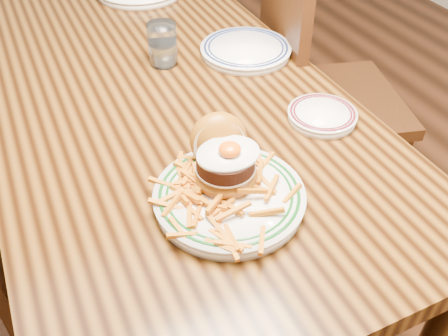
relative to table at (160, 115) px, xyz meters
name	(u,v)px	position (x,y,z in m)	size (l,w,h in m)	color
floor	(175,269)	(0.00, 0.00, -0.66)	(6.00, 6.00, 0.00)	black
table	(160,115)	(0.00, 0.00, 0.00)	(0.85, 1.60, 0.75)	black
chair_right	(314,91)	(0.58, 0.11, -0.14)	(0.56, 0.56, 0.97)	#40220D
main_plate	(227,183)	(-0.01, -0.44, 0.13)	(0.29, 0.31, 0.14)	white
side_plate	(322,115)	(0.30, -0.30, 0.10)	(0.16, 0.16, 0.02)	white
rear_plate	(246,50)	(0.28, 0.05, 0.10)	(0.25, 0.25, 0.03)	white
water_glass	(163,47)	(0.06, 0.10, 0.14)	(0.08, 0.08, 0.11)	white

